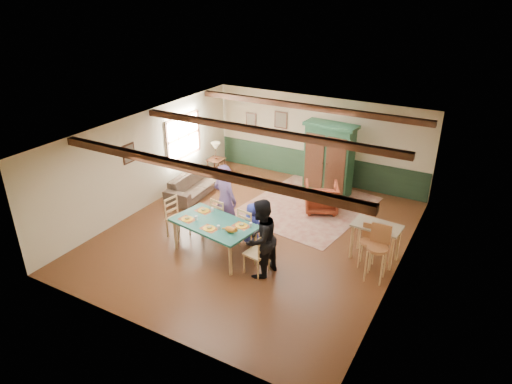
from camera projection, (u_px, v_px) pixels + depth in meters
The scene contains 35 objects.
floor at pixel (256, 234), 11.60m from camera, with size 8.00×8.00×0.00m, color #472414.
wall_back at pixel (318, 139), 14.19m from camera, with size 7.00×0.02×2.70m, color beige.
wall_left at pixel (145, 160), 12.57m from camera, with size 0.02×8.00×2.70m, color beige.
wall_right at pixel (403, 220), 9.48m from camera, with size 0.02×8.00×2.70m, color beige.
ceiling at pixel (256, 132), 10.45m from camera, with size 7.00×8.00×0.02m, color white.
wainscot_back at pixel (316, 167), 14.55m from camera, with size 6.95×0.03×0.90m, color #1A3020.
ceiling_beam_front at pixel (197, 169), 8.67m from camera, with size 6.95×0.16×0.16m, color black.
ceiling_beam_mid at pixel (264, 131), 10.81m from camera, with size 6.95×0.16×0.16m, color black.
ceiling_beam_back at pixel (308, 107), 12.86m from camera, with size 6.95×0.16×0.16m, color black.
window_left at pixel (183, 137), 13.81m from camera, with size 0.06×1.60×1.30m, color white, non-canonical shape.
picture_left_wall at pixel (129, 154), 11.91m from camera, with size 0.04×0.42×0.52m, color #7F745D, non-canonical shape.
picture_back_a at pixel (281, 120), 14.54m from camera, with size 0.45×0.04×0.55m, color #7F745D, non-canonical shape.
picture_back_b at pixel (251, 120), 15.09m from camera, with size 0.38×0.04×0.48m, color #7F745D, non-canonical shape.
dining_table at pixel (215, 238), 10.64m from camera, with size 1.95×1.08×0.81m, color #1E6053, non-canonical shape.
dining_chair_far_left at pixel (223, 216), 11.39m from camera, with size 0.46×0.48×1.03m, color tan, non-canonical shape.
dining_chair_far_right at pixel (250, 227), 10.91m from camera, with size 0.46×0.48×1.03m, color tan, non-canonical shape.
dining_chair_end_left at pixel (178, 218), 11.29m from camera, with size 0.46×0.48×1.03m, color tan, non-canonical shape.
dining_chair_end_right at pixel (257, 252), 9.90m from camera, with size 0.46×0.48×1.03m, color tan, non-canonical shape.
person_man at pixel (225, 200), 11.27m from camera, with size 0.68×0.45×1.87m, color slate.
person_woman at pixel (261, 239), 9.67m from camera, with size 0.87×0.68×1.79m, color black.
person_child at pixel (252, 224), 10.95m from camera, with size 0.53×0.35×1.09m, color #2A36A8.
cat at pixel (230, 229), 10.01m from camera, with size 0.39×0.15×0.20m, color orange, non-canonical shape.
place_setting_near_left at pixel (187, 217), 10.59m from camera, with size 0.43×0.33×0.11m, color yellow, non-canonical shape.
place_setting_near_center at pixel (209, 227), 10.19m from camera, with size 0.43×0.33×0.11m, color yellow, non-canonical shape.
place_setting_far_left at pixel (203, 209), 10.97m from camera, with size 0.43×0.33×0.11m, color yellow, non-canonical shape.
place_setting_far_right at pixel (241, 224), 10.30m from camera, with size 0.43×0.33×0.11m, color yellow, non-canonical shape.
area_rug at pixel (307, 206), 13.00m from camera, with size 3.05×3.63×0.01m, color tan.
armoire at pixel (329, 159), 13.38m from camera, with size 1.53×0.61×2.17m, color #163723.
armchair at pixel (321, 197), 12.61m from camera, with size 0.87×0.89×0.81m, color #521A10.
sofa at pixel (194, 184), 13.64m from camera, with size 2.11×0.83×0.62m, color #44362B.
end_table at pixel (216, 167), 14.89m from camera, with size 0.49×0.49×0.60m, color black, non-canonical shape.
table_lamp at pixel (216, 151), 14.64m from camera, with size 0.30×0.30×0.55m, color #D0C587, non-canonical shape.
counter_table at pixel (375, 242), 10.40m from camera, with size 1.07×0.62×0.89m, color #B9AD90, non-canonical shape.
bar_stool_left at pixel (367, 247), 10.11m from camera, with size 0.36×0.39×1.01m, color #AE7043, non-canonical shape.
bar_stool_right at pixel (377, 254), 9.60m from camera, with size 0.45×0.49×1.26m, color #AE7043, non-canonical shape.
Camera 1 is at (4.89, -8.77, 5.91)m, focal length 32.00 mm.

